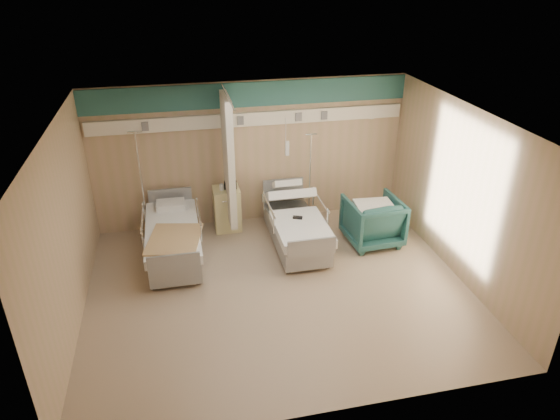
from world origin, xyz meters
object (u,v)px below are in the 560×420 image
object	(u,v)px
bed_right	(296,230)
visitor_armchair	(373,221)
iv_stand_left	(146,215)
bedside_cabinet	(227,209)
bed_left	(174,243)
iv_stand_right	(309,203)

from	to	relation	value
bed_right	visitor_armchair	xyz separation A→B (m)	(1.41, -0.20, 0.13)
iv_stand_left	bed_right	bearing A→B (deg)	-19.76
bedside_cabinet	bed_left	bearing A→B (deg)	-139.40
bed_right	bed_left	world-z (taller)	same
bedside_cabinet	iv_stand_left	xyz separation A→B (m)	(-1.53, 0.06, -0.00)
visitor_armchair	iv_stand_left	bearing A→B (deg)	-19.44
bed_right	iv_stand_right	world-z (taller)	iv_stand_right
iv_stand_right	iv_stand_left	world-z (taller)	iv_stand_left
visitor_armchair	iv_stand_right	size ratio (longest dim) A/B	0.54
bed_right	bedside_cabinet	world-z (taller)	bedside_cabinet
bed_right	iv_stand_right	bearing A→B (deg)	61.33
iv_stand_right	bedside_cabinet	bearing A→B (deg)	-179.50
bed_right	iv_stand_left	xyz separation A→B (m)	(-2.68, 0.96, 0.11)
bed_left	bedside_cabinet	world-z (taller)	bedside_cabinet
bedside_cabinet	iv_stand_right	distance (m)	1.65
visitor_armchair	iv_stand_left	xyz separation A→B (m)	(-4.09, 1.16, -0.02)
bed_right	bed_left	xyz separation A→B (m)	(-2.20, 0.00, 0.00)
bed_right	iv_stand_left	distance (m)	2.85
bed_right	visitor_armchair	world-z (taller)	visitor_armchair
bed_left	iv_stand_right	xyz separation A→B (m)	(2.70, 0.91, 0.06)
visitor_armchair	bed_left	bearing A→B (deg)	-6.73
bedside_cabinet	iv_stand_right	world-z (taller)	iv_stand_right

